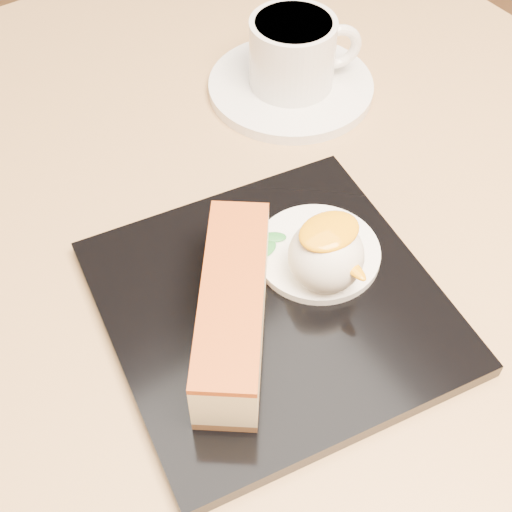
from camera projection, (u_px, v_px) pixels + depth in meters
table at (237, 340)px, 0.66m from camera, size 0.80×0.80×0.72m
dessert_plate at (272, 306)px, 0.49m from camera, size 0.25×0.25×0.01m
cheesecake at (233, 309)px, 0.45m from camera, size 0.12×0.14×0.05m
cream_smear at (317, 252)px, 0.51m from camera, size 0.09×0.09×0.01m
ice_cream_scoop at (326, 256)px, 0.48m from camera, size 0.05×0.05×0.05m
mango_sauce at (329, 231)px, 0.46m from camera, size 0.04×0.03×0.01m
mint_sprig at (264, 244)px, 0.51m from camera, size 0.04×0.03×0.00m
saucer at (291, 87)px, 0.65m from camera, size 0.15×0.15×0.01m
coffee_cup at (294, 52)px, 0.62m from camera, size 0.10×0.08×0.06m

